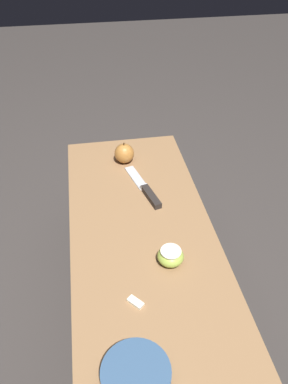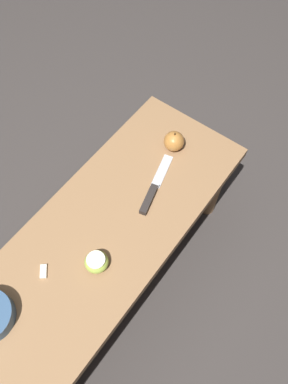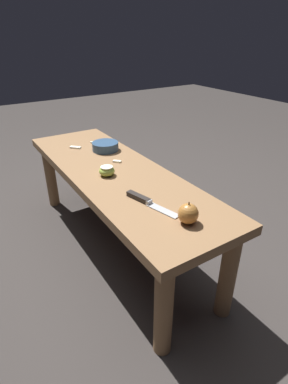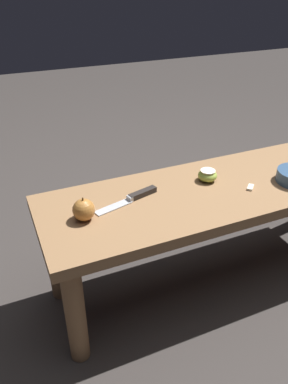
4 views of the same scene
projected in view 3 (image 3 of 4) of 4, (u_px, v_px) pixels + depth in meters
name	position (u px, v px, depth m)	size (l,w,h in m)	color
ground_plane	(119.00, 245.00, 1.62)	(8.00, 8.00, 0.00)	#383330
wooden_bench	(115.00, 184.00, 1.45)	(1.35, 0.42, 0.44)	olive
knife	(145.00, 201.00, 1.14)	(0.25, 0.09, 0.02)	#B7BABF
apple_whole	(188.00, 214.00, 1.01)	(0.07, 0.07, 0.08)	#B27233
apple_cut	(107.00, 171.00, 1.35)	(0.07, 0.07, 0.04)	#9EB747
apple_slice_near_knife	(75.00, 147.00, 1.68)	(0.06, 0.06, 0.01)	white
apple_slice_center	(117.00, 161.00, 1.50)	(0.04, 0.04, 0.01)	white
apple_slice_near_bowl	(94.00, 142.00, 1.76)	(0.02, 0.05, 0.01)	white
bowl	(105.00, 146.00, 1.64)	(0.14, 0.14, 0.05)	#335175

